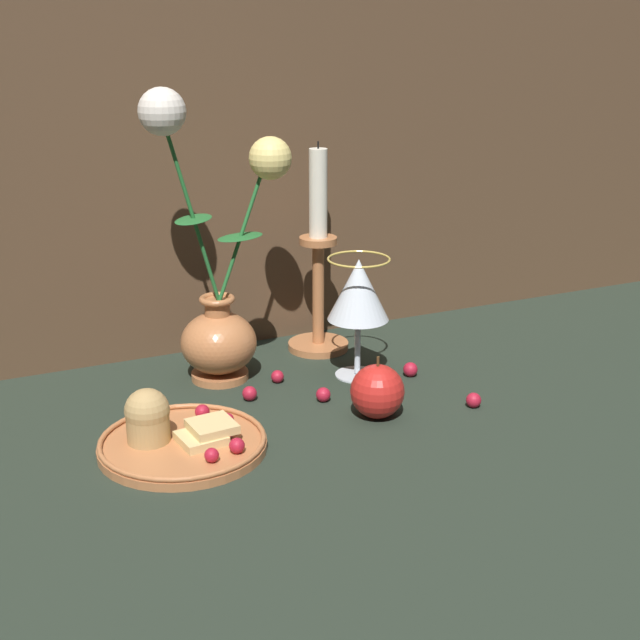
{
  "coord_description": "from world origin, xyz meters",
  "views": [
    {
      "loc": [
        -0.42,
        -0.96,
        0.47
      ],
      "look_at": [
        0.03,
        0.02,
        0.1
      ],
      "focal_mm": 50.0,
      "sensor_mm": 36.0,
      "label": 1
    }
  ],
  "objects": [
    {
      "name": "apple_beside_vase",
      "position": [
        0.06,
        -0.08,
        0.03
      ],
      "size": [
        0.07,
        0.07,
        0.08
      ],
      "color": "red",
      "rests_on": "ground_plane"
    },
    {
      "name": "candlestick",
      "position": [
        0.09,
        0.17,
        0.12
      ],
      "size": [
        0.09,
        0.09,
        0.3
      ],
      "color": "#B77042",
      "rests_on": "ground_plane"
    },
    {
      "name": "berry_near_plate",
      "position": [
        -0.06,
        0.03,
        0.01
      ],
      "size": [
        0.02,
        0.02,
        0.02
      ],
      "primitive_type": "sphere",
      "color": "#AD192D",
      "rests_on": "ground_plane"
    },
    {
      "name": "ground_plane",
      "position": [
        0.0,
        0.0,
        0.0
      ],
      "size": [
        2.4,
        2.4,
        0.0
      ],
      "primitive_type": "plane",
      "color": "#232D23",
      "rests_on": "ground"
    },
    {
      "name": "berry_under_candlestick",
      "position": [
        0.16,
        0.02,
        0.01
      ],
      "size": [
        0.02,
        0.02,
        0.02
      ],
      "primitive_type": "sphere",
      "color": "#AD192D",
      "rests_on": "ground_plane"
    },
    {
      "name": "berry_front_center",
      "position": [
        0.02,
        -0.01,
        0.01
      ],
      "size": [
        0.02,
        0.02,
        0.02
      ],
      "primitive_type": "sphere",
      "color": "#AD192D",
      "rests_on": "ground_plane"
    },
    {
      "name": "wine_glass",
      "position": [
        0.1,
        0.05,
        0.12
      ],
      "size": [
        0.08,
        0.08,
        0.17
      ],
      "color": "silver",
      "rests_on": "ground_plane"
    },
    {
      "name": "berry_far_right",
      "position": [
        -0.01,
        0.07,
        0.01
      ],
      "size": [
        0.02,
        0.02,
        0.02
      ],
      "primitive_type": "sphere",
      "color": "#AD192D",
      "rests_on": "ground_plane"
    },
    {
      "name": "berry_by_glass_stem",
      "position": [
        0.19,
        -0.1,
        0.01
      ],
      "size": [
        0.02,
        0.02,
        0.02
      ],
      "primitive_type": "sphere",
      "color": "#AD192D",
      "rests_on": "ground_plane"
    },
    {
      "name": "plate_with_pastries",
      "position": [
        -0.19,
        -0.06,
        0.02
      ],
      "size": [
        0.19,
        0.19,
        0.07
      ],
      "color": "#B77042",
      "rests_on": "ground_plane"
    },
    {
      "name": "vase",
      "position": [
        -0.08,
        0.12,
        0.13
      ],
      "size": [
        0.19,
        0.1,
        0.39
      ],
      "color": "#B77042",
      "rests_on": "ground_plane"
    }
  ]
}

